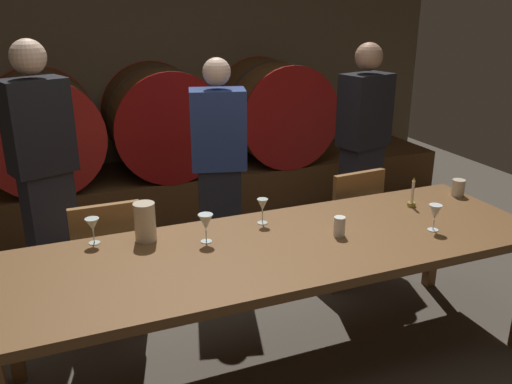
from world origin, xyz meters
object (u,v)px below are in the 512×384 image
wine_barrel_left (42,129)px  wine_barrel_right (273,111)px  guest_left (45,175)px  cup_left (339,226)px  dining_table (281,254)px  wine_glass_center_right (263,206)px  guest_center (219,171)px  candle_center (412,198)px  chair_left (107,259)px  chair_right (347,220)px  pitcher (145,222)px  guest_right (362,149)px  wine_glass_center_left (206,223)px  wine_glass_far_left (93,225)px  cup_right (458,188)px  wine_barrel_center (161,120)px  wine_glass_far_right (435,213)px

wine_barrel_left → wine_barrel_right: 2.18m
guest_left → cup_left: bearing=119.6°
dining_table → cup_left: (0.34, -0.02, 0.11)m
wine_glass_center_right → wine_barrel_left: bearing=116.7°
cup_left → guest_center: bearing=105.0°
wine_barrel_right → candle_center: size_ratio=5.11×
wine_barrel_right → guest_left: size_ratio=0.56×
chair_left → chair_right: bearing=178.8°
pitcher → guest_right: bearing=23.3°
chair_right → wine_glass_center_left: (-1.20, -0.51, 0.38)m
wine_barrel_right → wine_glass_far_left: size_ratio=6.96×
chair_right → guest_left: guest_left is taller
chair_left → wine_glass_far_left: 0.50m
wine_glass_center_right → cup_right: bearing=-2.3°
wine_glass_far_left → candle_center: bearing=-5.7°
guest_right → wine_glass_far_left: 2.27m
guest_left → wine_glass_center_right: bearing=120.9°
wine_barrel_left → guest_left: bearing=-90.7°
wine_barrel_center → wine_glass_far_right: size_ratio=6.48×
chair_left → chair_right: 1.67m
guest_left → pitcher: bearing=97.5°
chair_right → guest_center: (-0.81, 0.45, 0.33)m
wine_barrel_center → dining_table: size_ratio=0.34×
candle_center → wine_glass_center_left: candle_center is taller
candle_center → wine_glass_center_right: candle_center is taller
wine_barrel_center → guest_left: size_ratio=0.56×
chair_left → pitcher: (0.18, -0.39, 0.37)m
wine_glass_far_left → wine_glass_far_right: (1.78, -0.54, 0.00)m
chair_right → guest_right: (0.38, 0.45, 0.37)m
guest_center → cup_left: (0.31, -1.15, -0.01)m
wine_barrel_left → wine_glass_far_left: size_ratio=6.96×
chair_right → guest_left: bearing=-19.4°
cup_left → cup_right: 1.09m
dining_table → pitcher: pitcher is taller
dining_table → wine_glass_far_left: (-0.92, 0.38, 0.16)m
candle_center → cup_right: (0.41, 0.05, 0.00)m
wine_barrel_center → guest_left: bearing=-128.7°
chair_left → wine_glass_center_right: (0.85, -0.42, 0.37)m
pitcher → wine_glass_center_left: bearing=-26.3°
chair_left → cup_right: size_ratio=8.14×
chair_right → pitcher: bearing=9.3°
wine_barrel_center → guest_right: size_ratio=0.59×
wine_barrel_center → wine_glass_far_right: (0.94, -2.68, -0.06)m
wine_glass_center_left → cup_left: size_ratio=1.45×
chair_left → cup_right: (2.23, -0.47, 0.32)m
guest_right → wine_glass_center_left: size_ratio=10.64×
wine_barrel_left → cup_left: bearing=-60.4°
wine_glass_center_right → guest_center: bearing=89.0°
chair_left → candle_center: bearing=163.9°
dining_table → cup_right: size_ratio=27.15×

